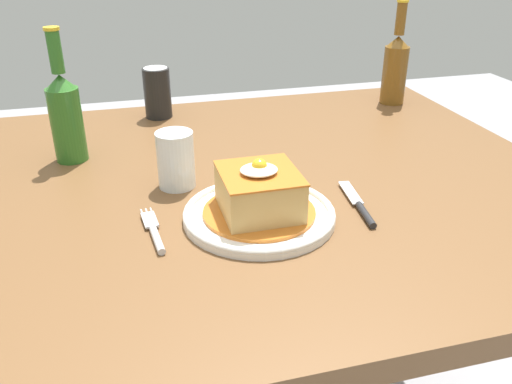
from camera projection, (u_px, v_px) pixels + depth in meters
dining_table at (209, 224)px, 1.05m from camera, size 1.39×1.01×0.72m
main_plate at (259, 214)px, 0.88m from camera, size 0.25×0.25×0.02m
sandwich_meal at (259, 194)px, 0.86m from camera, size 0.19×0.19×0.10m
fork at (155, 233)px, 0.83m from camera, size 0.03×0.14×0.01m
knife at (361, 208)px, 0.91m from camera, size 0.03×0.17×0.01m
soda_can at (157, 93)px, 1.32m from camera, size 0.07×0.07×0.12m
beer_bottle_amber at (395, 66)px, 1.41m from camera, size 0.06×0.06×0.27m
beer_bottle_green at (65, 113)px, 1.06m from camera, size 0.06×0.06×0.27m
drinking_glass at (176, 164)px, 0.97m from camera, size 0.07×0.07×0.10m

